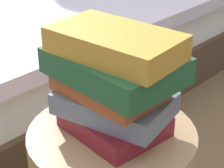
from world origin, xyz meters
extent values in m
cube|color=#4C3828|center=(-1.15, 0.64, 0.11)|extent=(1.57, 2.05, 0.22)
cube|color=white|center=(-1.15, 0.64, 0.31)|extent=(1.51, 1.97, 0.18)
cube|color=maroon|center=(0.00, 0.01, 0.48)|extent=(0.25, 0.21, 0.05)
cube|color=slate|center=(0.00, 0.01, 0.53)|extent=(0.28, 0.21, 0.05)
cube|color=#994723|center=(-0.01, 0.00, 0.58)|extent=(0.24, 0.17, 0.04)
cube|color=#1E512D|center=(0.00, 0.01, 0.63)|extent=(0.31, 0.23, 0.06)
cube|color=#B7842D|center=(0.01, 0.00, 0.69)|extent=(0.29, 0.17, 0.06)
camera|label=1|loc=(0.55, -0.63, 1.02)|focal=67.11mm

